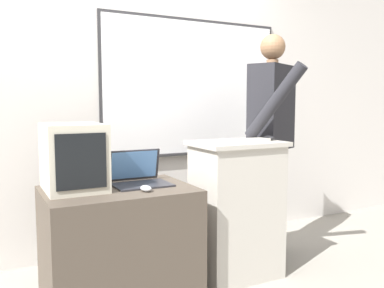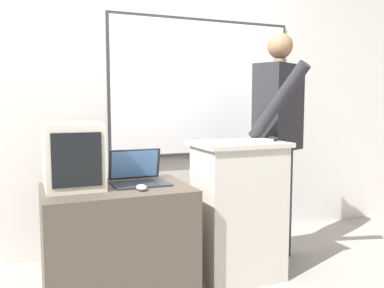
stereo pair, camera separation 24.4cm
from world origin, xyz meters
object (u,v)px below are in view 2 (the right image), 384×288
at_px(computer_mouse_by_laptop, 142,187).
at_px(crt_monitor, 73,156).
at_px(laptop, 137,173).
at_px(side_desk, 117,242).
at_px(person_presenter, 279,131).
at_px(computer_mouse_by_keyboard, 273,139).
at_px(wireless_keyboard, 244,141).
at_px(lectern_podium, 238,210).

bearing_deg(computer_mouse_by_laptop, crt_monitor, 146.82).
bearing_deg(computer_mouse_by_laptop, laptop, 81.21).
relative_size(side_desk, person_presenter, 0.51).
distance_m(laptop, crt_monitor, 0.42).
distance_m(side_desk, laptop, 0.45).
bearing_deg(crt_monitor, computer_mouse_by_laptop, -33.18).
bearing_deg(computer_mouse_by_keyboard, laptop, 171.39).
xyz_separation_m(wireless_keyboard, computer_mouse_by_keyboard, (0.24, 0.02, 0.01)).
xyz_separation_m(lectern_podium, laptop, (-0.68, 0.11, 0.28)).
xyz_separation_m(lectern_podium, crt_monitor, (-1.08, 0.10, 0.42)).
height_order(lectern_podium, computer_mouse_by_keyboard, computer_mouse_by_keyboard).
bearing_deg(computer_mouse_by_keyboard, person_presenter, 47.53).
relative_size(wireless_keyboard, crt_monitor, 0.92).
bearing_deg(laptop, side_desk, -152.07).
relative_size(side_desk, wireless_keyboard, 2.25).
xyz_separation_m(lectern_podium, computer_mouse_by_keyboard, (0.25, -0.04, 0.49)).
bearing_deg(wireless_keyboard, side_desk, 174.63).
bearing_deg(computer_mouse_by_keyboard, computer_mouse_by_laptop, -174.33).
bearing_deg(computer_mouse_by_keyboard, crt_monitor, 173.97).
distance_m(lectern_podium, side_desk, 0.85).
distance_m(computer_mouse_by_laptop, crt_monitor, 0.47).
distance_m(lectern_podium, computer_mouse_by_laptop, 0.77).
relative_size(side_desk, crt_monitor, 2.08).
distance_m(laptop, computer_mouse_by_keyboard, 0.96).
relative_size(person_presenter, wireless_keyboard, 4.42).
height_order(person_presenter, computer_mouse_by_laptop, person_presenter).
distance_m(side_desk, person_presenter, 1.44).
bearing_deg(wireless_keyboard, computer_mouse_by_laptop, -174.01).
bearing_deg(person_presenter, wireless_keyboard, -179.14).
height_order(lectern_podium, crt_monitor, crt_monitor).
distance_m(computer_mouse_by_keyboard, crt_monitor, 1.34).
relative_size(lectern_podium, wireless_keyboard, 2.43).
height_order(computer_mouse_by_keyboard, crt_monitor, crt_monitor).
bearing_deg(person_presenter, crt_monitor, 155.65).
xyz_separation_m(lectern_podium, wireless_keyboard, (0.00, -0.06, 0.48)).
xyz_separation_m(side_desk, laptop, (0.15, 0.08, 0.41)).
xyz_separation_m(laptop, computer_mouse_by_laptop, (-0.04, -0.24, -0.04)).
bearing_deg(crt_monitor, laptop, 0.10).
xyz_separation_m(laptop, crt_monitor, (-0.40, -0.00, 0.14)).
relative_size(computer_mouse_by_laptop, crt_monitor, 0.24).
height_order(lectern_podium, computer_mouse_by_laptop, lectern_podium).
bearing_deg(computer_mouse_by_keyboard, wireless_keyboard, -175.29).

